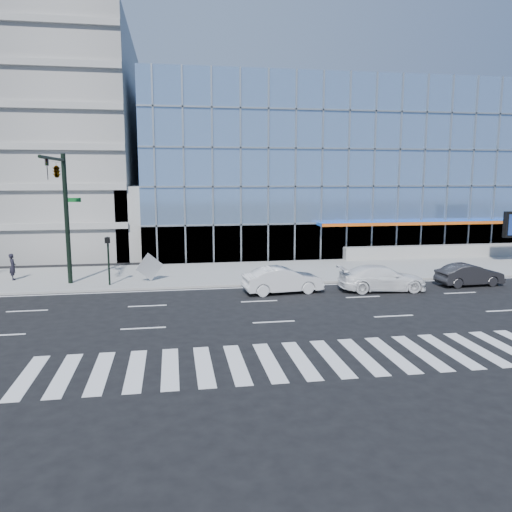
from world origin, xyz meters
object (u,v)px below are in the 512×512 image
(ped_signal_post, at_px, (108,253))
(white_suv, at_px, (382,278))
(traffic_signal, at_px, (60,187))
(white_sedan, at_px, (283,280))
(dark_sedan, at_px, (469,275))
(tilted_panel, at_px, (150,267))
(pedestrian, at_px, (13,267))

(ped_signal_post, relative_size, white_suv, 0.58)
(traffic_signal, xyz_separation_m, white_sedan, (12.71, -2.77, -5.40))
(traffic_signal, xyz_separation_m, dark_sedan, (24.71, -2.77, -5.48))
(ped_signal_post, bearing_deg, traffic_signal, -171.48)
(traffic_signal, height_order, tilted_panel, traffic_signal)
(traffic_signal, height_order, white_sedan, traffic_signal)
(ped_signal_post, xyz_separation_m, white_suv, (16.22, -3.56, -1.39))
(pedestrian, bearing_deg, traffic_signal, -148.79)
(traffic_signal, distance_m, white_suv, 19.74)
(white_sedan, bearing_deg, traffic_signal, 71.99)
(white_sedan, xyz_separation_m, pedestrian, (-16.55, 5.84, 0.24))
(pedestrian, xyz_separation_m, tilted_panel, (8.75, -1.87, 0.06))
(white_sedan, bearing_deg, pedestrian, 64.84)
(traffic_signal, relative_size, dark_sedan, 1.93)
(traffic_signal, xyz_separation_m, ped_signal_post, (2.50, 0.37, -4.02))
(white_suv, bearing_deg, pedestrian, 78.65)
(dark_sedan, height_order, tilted_panel, tilted_panel)
(white_suv, height_order, tilted_panel, tilted_panel)
(traffic_signal, distance_m, pedestrian, 7.13)
(ped_signal_post, distance_m, white_suv, 16.66)
(traffic_signal, height_order, dark_sedan, traffic_signal)
(dark_sedan, bearing_deg, tilted_panel, 75.33)
(dark_sedan, distance_m, pedestrian, 29.15)
(traffic_signal, relative_size, ped_signal_post, 2.67)
(ped_signal_post, xyz_separation_m, dark_sedan, (22.22, -3.14, -1.46))
(white_sedan, bearing_deg, white_suv, -99.67)
(white_sedan, relative_size, pedestrian, 2.71)
(ped_signal_post, distance_m, pedestrian, 6.98)
(traffic_signal, height_order, white_suv, traffic_signal)
(ped_signal_post, height_order, pedestrian, ped_signal_post)
(white_sedan, height_order, dark_sedan, white_sedan)
(traffic_signal, height_order, pedestrian, traffic_signal)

